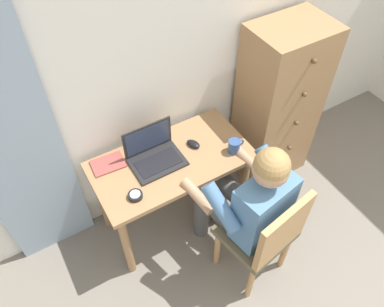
% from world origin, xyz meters
% --- Properties ---
extents(wall_back, '(4.80, 0.05, 2.50)m').
position_xyz_m(wall_back, '(0.00, 2.20, 1.25)').
color(wall_back, silver).
rests_on(wall_back, ground_plane).
extents(curtain_panel, '(0.53, 0.03, 2.20)m').
position_xyz_m(curtain_panel, '(-1.22, 2.13, 1.10)').
color(curtain_panel, '#8EA3B7').
rests_on(curtain_panel, ground_plane).
extents(desk, '(1.06, 0.55, 0.71)m').
position_xyz_m(desk, '(-0.38, 1.85, 0.59)').
color(desk, '#9E754C').
rests_on(desk, ground_plane).
extents(dresser, '(0.56, 0.44, 1.35)m').
position_xyz_m(dresser, '(0.60, 1.94, 0.67)').
color(dresser, '#9E754C').
rests_on(dresser, ground_plane).
extents(chair, '(0.48, 0.47, 0.89)m').
position_xyz_m(chair, '(-0.09, 1.17, 0.50)').
color(chair, brown).
rests_on(chair, ground_plane).
extents(person_seated, '(0.59, 0.63, 1.21)m').
position_xyz_m(person_seated, '(-0.12, 1.36, 0.68)').
color(person_seated, '#4C4C4C').
rests_on(person_seated, ground_plane).
extents(laptop, '(0.34, 0.25, 0.24)m').
position_xyz_m(laptop, '(-0.47, 1.91, 0.76)').
color(laptop, '#232326').
rests_on(laptop, desk).
extents(computer_mouse, '(0.09, 0.11, 0.03)m').
position_xyz_m(computer_mouse, '(-0.19, 1.89, 0.73)').
color(computer_mouse, black).
rests_on(computer_mouse, desk).
extents(desk_clock, '(0.09, 0.09, 0.03)m').
position_xyz_m(desk_clock, '(-0.71, 1.70, 0.72)').
color(desk_clock, black).
rests_on(desk_clock, desk).
extents(notebook_pad, '(0.22, 0.16, 0.01)m').
position_xyz_m(notebook_pad, '(-0.75, 2.03, 0.72)').
color(notebook_pad, '#994742').
rests_on(notebook_pad, desk).
extents(coffee_mug, '(0.12, 0.08, 0.09)m').
position_xyz_m(coffee_mug, '(0.02, 1.71, 0.76)').
color(coffee_mug, '#33518C').
rests_on(coffee_mug, desk).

